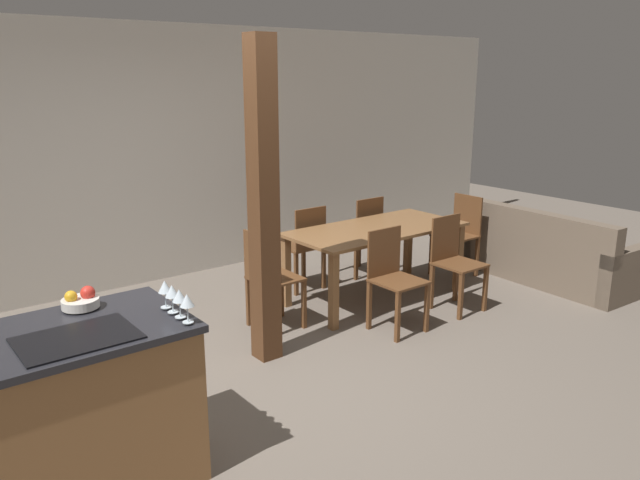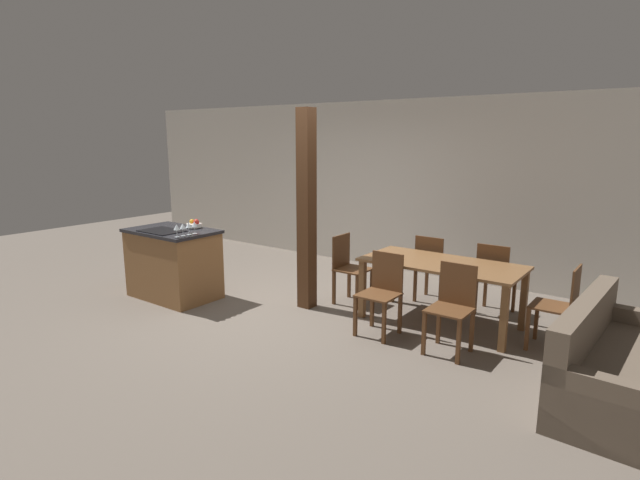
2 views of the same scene
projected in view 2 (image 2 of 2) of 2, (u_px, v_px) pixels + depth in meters
The scene contains 17 objects.
ground_plane at pixel (272, 312), 6.19m from camera, with size 16.00×16.00×0.00m, color #665B51.
wall_back at pixel (386, 186), 8.12m from camera, with size 11.20×0.08×2.70m.
kitchen_island at pixel (174, 263), 6.68m from camera, with size 1.19×0.77×0.94m.
fruit_bowl at pixel (194, 224), 6.69m from camera, with size 0.20×0.20×0.11m.
wine_glass_near at pixel (177, 228), 6.02m from camera, with size 0.08×0.08×0.16m.
wine_glass_middle at pixel (183, 227), 6.09m from camera, with size 0.08×0.08×0.16m.
wine_glass_far at pixel (189, 225), 6.16m from camera, with size 0.08×0.08×0.16m.
wine_glass_end at pixel (194, 224), 6.23m from camera, with size 0.08×0.08×0.16m.
dining_table at pixel (441, 271), 5.68m from camera, with size 1.79×0.85×0.73m.
dining_chair_near_left at pixel (382, 291), 5.44m from camera, with size 0.40×0.40×0.89m.
dining_chair_near_right at pixel (452, 306), 4.96m from camera, with size 0.40×0.40×0.89m.
dining_chair_far_left at pixel (432, 267), 6.46m from camera, with size 0.40×0.40×0.89m.
dining_chair_far_right at pixel (494, 277), 5.99m from camera, with size 0.40×0.40×0.89m.
dining_chair_head_end at pixel (349, 267), 6.45m from camera, with size 0.40×0.40×0.89m.
dining_chair_foot_end at pixel (560, 306), 4.97m from camera, with size 0.40×0.40×0.89m.
couch at pixel (619, 369), 4.07m from camera, with size 0.90×1.88×0.80m.
timber_post at pixel (307, 211), 6.13m from camera, with size 0.18×0.18×2.47m.
Camera 2 is at (3.99, -4.36, 2.13)m, focal length 28.00 mm.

